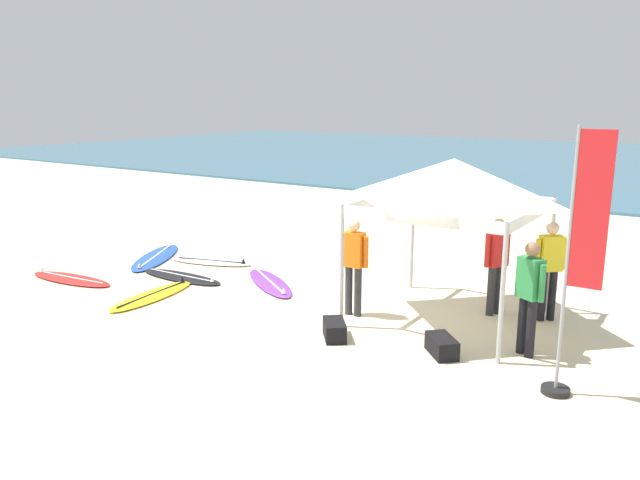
% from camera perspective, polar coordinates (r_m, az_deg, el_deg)
% --- Properties ---
extents(ground_plane, '(80.00, 80.00, 0.00)m').
position_cam_1_polar(ground_plane, '(11.28, -2.93, -6.24)').
color(ground_plane, beige).
extents(sea, '(80.00, 36.00, 0.10)m').
position_cam_1_polar(sea, '(40.50, 24.74, 6.51)').
color(sea, '#386B84').
rests_on(sea, ground).
extents(canopy_tent, '(2.76, 2.76, 2.75)m').
position_cam_1_polar(canopy_tent, '(10.38, 12.20, 5.36)').
color(canopy_tent, '#B7B7BC').
rests_on(canopy_tent, ground).
extents(surfboard_yellow, '(0.81, 2.20, 0.19)m').
position_cam_1_polar(surfboard_yellow, '(12.25, -15.16, -4.95)').
color(surfboard_yellow, yellow).
rests_on(surfboard_yellow, ground).
extents(surfboard_red, '(2.21, 0.79, 0.19)m').
position_cam_1_polar(surfboard_red, '(13.91, -21.99, -3.33)').
color(surfboard_red, red).
rests_on(surfboard_red, ground).
extents(surfboard_blue, '(1.87, 2.59, 0.19)m').
position_cam_1_polar(surfboard_blue, '(15.14, -14.92, -1.55)').
color(surfboard_blue, blue).
rests_on(surfboard_blue, ground).
extents(surfboard_black, '(2.14, 0.63, 0.19)m').
position_cam_1_polar(surfboard_black, '(13.37, -12.64, -3.32)').
color(surfboard_black, black).
rests_on(surfboard_black, ground).
extents(surfboard_white, '(2.05, 1.08, 0.19)m').
position_cam_1_polar(surfboard_white, '(14.46, -9.97, -1.98)').
color(surfboard_white, white).
rests_on(surfboard_white, ground).
extents(surfboard_purple, '(2.13, 1.72, 0.19)m').
position_cam_1_polar(surfboard_purple, '(12.67, -4.63, -3.94)').
color(surfboard_purple, purple).
rests_on(surfboard_purple, ground).
extents(person_yellow, '(0.43, 0.41, 1.71)m').
position_cam_1_polar(person_yellow, '(11.05, 20.42, -2.10)').
color(person_yellow, black).
rests_on(person_yellow, ground).
extents(person_green, '(0.48, 0.37, 1.71)m').
position_cam_1_polar(person_green, '(9.44, 18.74, -4.45)').
color(person_green, black).
rests_on(person_green, ground).
extents(person_orange, '(0.55, 0.23, 1.71)m').
position_cam_1_polar(person_orange, '(10.63, 3.13, -1.88)').
color(person_orange, '#2D2D33').
rests_on(person_orange, ground).
extents(person_red, '(0.36, 0.50, 1.71)m').
position_cam_1_polar(person_red, '(11.07, 15.97, -1.76)').
color(person_red, '#2D2D33').
rests_on(person_red, ground).
extents(banner_flag, '(0.60, 0.36, 3.40)m').
position_cam_1_polar(banner_flag, '(8.16, 22.50, -3.15)').
color(banner_flag, '#99999E').
rests_on(banner_flag, ground).
extents(gear_bag_near_tent, '(0.63, 0.67, 0.28)m').
position_cam_1_polar(gear_bag_near_tent, '(9.84, 1.34, -8.26)').
color(gear_bag_near_tent, black).
rests_on(gear_bag_near_tent, ground).
extents(gear_bag_by_pole, '(0.65, 0.65, 0.28)m').
position_cam_1_polar(gear_bag_by_pole, '(9.41, 11.16, -9.55)').
color(gear_bag_by_pole, black).
rests_on(gear_bag_by_pole, ground).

